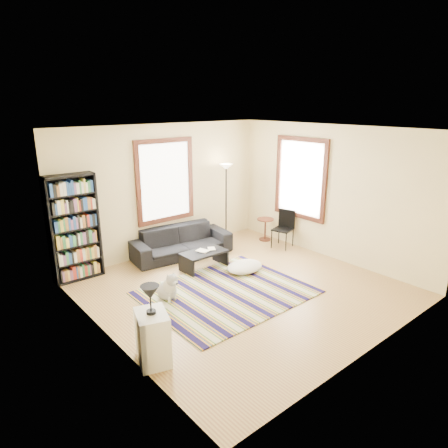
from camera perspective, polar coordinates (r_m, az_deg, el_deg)
floor at (r=7.34m, az=2.54°, el=-9.51°), size 5.00×5.00×0.10m
ceiling at (r=6.57m, az=2.89°, el=13.73°), size 5.00×5.00×0.10m
wall_back at (r=8.80m, az=-8.64°, el=4.90°), size 5.00×0.10×2.80m
wall_front at (r=5.32m, az=21.66°, el=-4.37°), size 5.00×0.10×2.80m
wall_left at (r=5.49m, az=-17.33°, el=-3.26°), size 0.10×5.00×2.80m
wall_right at (r=8.69m, az=15.22°, el=4.34°), size 0.10×5.00×2.80m
window_back at (r=8.69m, az=-8.42°, el=6.11°), size 1.20×0.06×1.60m
window_right at (r=9.06m, az=10.89°, el=6.43°), size 0.06×1.20×1.60m
rug at (r=7.15m, az=0.41°, el=-9.72°), size 2.76×2.21×0.02m
sofa at (r=8.73m, az=-6.17°, el=-2.51°), size 2.26×1.13×0.63m
bookshelf at (r=7.84m, az=-20.66°, el=-0.58°), size 0.90×0.30×2.00m
coffee_table at (r=8.07m, az=-2.89°, el=-5.15°), size 1.01×0.74×0.36m
book_a at (r=7.94m, az=-3.49°, el=-4.05°), size 0.28×0.24×0.02m
book_b at (r=8.12m, az=-2.28°, el=-3.57°), size 0.21×0.23×0.01m
floor_cushion at (r=7.97m, az=2.95°, el=-6.10°), size 0.93×0.83×0.19m
floor_lamp at (r=9.41m, az=0.30°, el=2.97°), size 0.37×0.37×1.86m
side_table at (r=9.69m, az=5.90°, el=-0.77°), size 0.42×0.42×0.54m
folding_chair at (r=9.22m, az=8.39°, el=-0.77°), size 0.52×0.50×0.86m
white_cabinet at (r=5.38m, az=-10.15°, el=-15.70°), size 0.52×0.60×0.70m
table_lamp at (r=5.11m, az=-10.47°, el=-10.60°), size 0.29×0.29×0.38m
dog at (r=6.90m, az=-8.20°, el=-8.69°), size 0.38×0.52×0.50m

